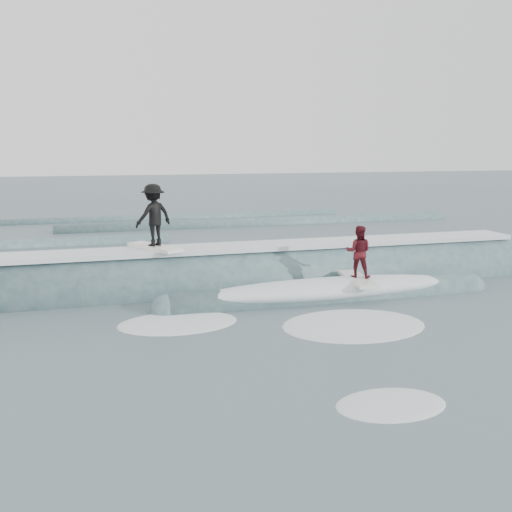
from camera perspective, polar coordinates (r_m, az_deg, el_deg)
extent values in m
plane|color=#394853|center=(13.08, 4.68, -7.72)|extent=(160.00, 160.00, 0.00)
cylinder|color=#37555D|center=(17.46, -0.92, -2.96)|extent=(19.94, 2.26, 2.26)
cylinder|color=#37555D|center=(16.03, 7.42, -4.30)|extent=(9.00, 0.94, 0.94)
sphere|color=#37555D|center=(14.86, -8.78, -5.54)|extent=(0.94, 0.94, 0.94)
sphere|color=#37555D|center=(18.26, 20.49, -3.04)|extent=(0.94, 0.94, 0.94)
cube|color=white|center=(17.21, -0.93, 0.93)|extent=(18.00, 1.30, 0.14)
ellipsoid|color=white|center=(15.95, 7.44, -3.26)|extent=(7.60, 1.30, 0.60)
cube|color=white|center=(16.69, -10.11, 0.87)|extent=(1.46, 2.01, 0.10)
imported|color=black|center=(16.56, -10.21, 4.06)|extent=(1.32, 1.13, 1.77)
cube|color=silver|center=(16.24, 10.12, -2.28)|extent=(0.79, 2.05, 0.10)
imported|color=#460D12|center=(16.09, 10.21, 0.43)|extent=(0.89, 0.83, 1.46)
ellipsoid|color=white|center=(9.89, 13.33, -14.27)|extent=(2.00, 1.36, 0.10)
ellipsoid|color=white|center=(13.82, 9.71, -6.82)|extent=(3.56, 2.43, 0.10)
ellipsoid|color=white|center=(13.92, -7.82, -6.64)|extent=(2.55, 1.74, 0.10)
cylinder|color=#37555D|center=(31.23, 0.97, 3.13)|extent=(22.00, 0.80, 0.80)
cylinder|color=#37555D|center=(34.07, -9.35, 3.62)|extent=(22.00, 0.60, 0.60)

